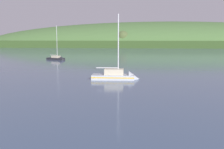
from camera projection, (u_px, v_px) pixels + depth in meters
The scene contains 3 objects.
far_shoreline_hill at pixel (158, 46), 221.59m from camera, with size 405.56×98.62×41.35m.
sailboat_near_mooring at pixel (57, 59), 76.00m from camera, with size 6.56×4.45×10.61m.
sailboat_outer_reach at pixel (119, 77), 38.82m from camera, with size 7.14×2.78×10.61m.
Camera 1 is at (-1.59, -1.69, 5.93)m, focal length 41.93 mm.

